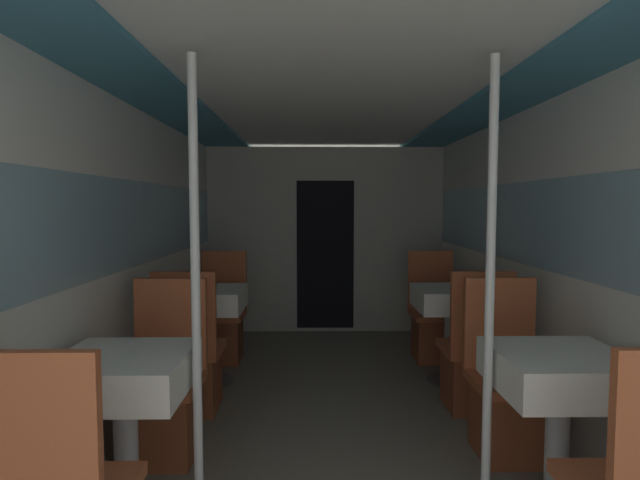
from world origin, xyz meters
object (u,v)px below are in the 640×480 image
(support_pole_right_0, at_px, (490,292))
(dining_table_right_1, at_px, (451,305))
(chair_left_far_1, at_px, (222,328))
(dining_table_left_1, at_px, (208,305))
(chair_right_far_0, at_px, (508,403))
(support_pole_left_0, at_px, (196,293))
(chair_left_near_1, at_px, (191,369))
(chair_right_near_1, at_px, (473,368))
(dining_table_right_0, at_px, (559,382))
(chair_right_far_1, at_px, (434,328))
(chair_left_far_0, at_px, (164,405))
(dining_table_left_0, at_px, (124,384))

(support_pole_right_0, height_order, dining_table_right_1, support_pole_right_0)
(chair_left_far_1, height_order, dining_table_right_1, chair_left_far_1)
(dining_table_left_1, bearing_deg, chair_right_far_0, -31.36)
(support_pole_left_0, relative_size, chair_left_near_1, 2.09)
(dining_table_left_1, distance_m, chair_right_far_0, 2.31)
(chair_right_far_0, xyz_separation_m, chair_right_near_1, (0.00, 0.62, 0.00))
(chair_right_far_0, relative_size, support_pole_right_0, 0.48)
(dining_table_right_0, height_order, chair_right_far_1, chair_right_far_1)
(chair_left_far_1, relative_size, dining_table_right_1, 1.30)
(chair_left_far_0, distance_m, chair_right_far_0, 1.96)
(dining_table_left_0, distance_m, support_pole_right_0, 1.68)
(chair_left_near_1, bearing_deg, support_pole_right_0, -36.16)
(chair_left_far_1, bearing_deg, dining_table_left_1, 90.00)
(dining_table_right_1, xyz_separation_m, chair_right_near_1, (0.00, -0.57, -0.33))
(dining_table_right_1, bearing_deg, chair_left_near_1, -163.71)
(dining_table_right_0, relative_size, dining_table_right_1, 1.00)
(chair_left_near_1, height_order, dining_table_right_0, chair_left_near_1)
(dining_table_left_1, distance_m, chair_left_far_1, 0.66)
(chair_left_far_0, xyz_separation_m, support_pole_right_0, (1.63, -0.57, 0.74))
(chair_left_far_0, xyz_separation_m, chair_right_far_1, (1.96, 1.76, 0.00))
(chair_left_far_1, bearing_deg, dining_table_right_0, 129.95)
(support_pole_right_0, xyz_separation_m, chair_right_near_1, (0.33, 1.19, -0.74))
(support_pole_left_0, xyz_separation_m, support_pole_right_0, (1.31, 0.00, 0.00))
(chair_left_far_0, bearing_deg, chair_left_far_1, -90.00)
(support_pole_left_0, xyz_separation_m, chair_left_near_1, (-0.33, 1.19, -0.74))
(chair_right_far_0, distance_m, chair_right_far_1, 1.76)
(dining_table_left_0, relative_size, dining_table_right_1, 1.00)
(chair_left_far_1, distance_m, chair_right_far_1, 1.96)
(dining_table_left_1, relative_size, chair_right_near_1, 0.77)
(chair_right_far_1, bearing_deg, dining_table_left_0, 50.05)
(dining_table_left_0, height_order, chair_right_near_1, chair_right_near_1)
(dining_table_left_0, xyz_separation_m, dining_table_right_1, (1.96, 1.76, 0.00))
(chair_left_near_1, relative_size, chair_left_far_1, 1.00)
(dining_table_right_0, xyz_separation_m, chair_right_near_1, (0.00, 1.19, -0.33))
(chair_left_far_1, distance_m, support_pole_right_0, 2.94)
(chair_left_far_0, bearing_deg, dining_table_right_0, 163.71)
(dining_table_right_0, distance_m, dining_table_right_1, 1.76)
(chair_left_far_0, height_order, chair_right_near_1, same)
(dining_table_right_1, height_order, chair_right_far_1, chair_right_far_1)
(dining_table_left_1, bearing_deg, chair_left_near_1, -90.00)
(support_pole_right_0, xyz_separation_m, chair_right_far_1, (0.33, 2.34, -0.74))
(chair_left_near_1, bearing_deg, support_pole_left_0, -74.74)
(chair_left_near_1, height_order, support_pole_right_0, support_pole_right_0)
(chair_left_far_0, distance_m, support_pole_right_0, 1.88)
(dining_table_right_0, bearing_deg, chair_right_near_1, 90.00)
(chair_left_far_0, xyz_separation_m, chair_left_far_1, (0.00, 1.76, 0.00))
(dining_table_left_0, bearing_deg, chair_right_far_1, 50.05)
(chair_left_far_1, xyz_separation_m, chair_right_near_1, (1.96, -1.14, 0.00))
(dining_table_right_0, bearing_deg, support_pole_right_0, 180.00)
(dining_table_left_0, height_order, chair_left_far_0, chair_left_far_0)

